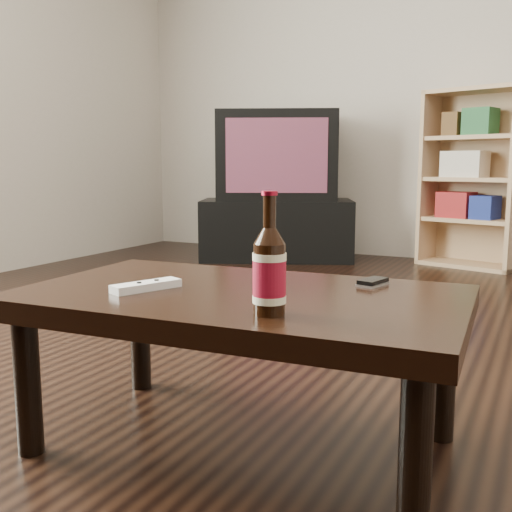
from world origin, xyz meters
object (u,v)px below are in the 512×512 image
at_px(tv_stand, 277,229).
at_px(remote, 146,286).
at_px(coffee_table, 241,312).
at_px(beer_bottle, 269,272).
at_px(phone, 373,282).
at_px(bookshelf, 472,176).
at_px(tv, 277,156).

relative_size(tv_stand, remote, 6.08).
height_order(coffee_table, beer_bottle, beer_bottle).
distance_m(phone, remote, 0.57).
bearing_deg(phone, beer_bottle, -91.53).
bearing_deg(coffee_table, bookshelf, 87.03).
xyz_separation_m(coffee_table, beer_bottle, (0.16, -0.17, 0.14)).
bearing_deg(tv_stand, beer_bottle, -89.47).
xyz_separation_m(tv_stand, beer_bottle, (1.33, -2.97, 0.26)).
height_order(tv_stand, remote, tv_stand).
height_order(tv, beer_bottle, tv).
height_order(tv, bookshelf, bookshelf).
bearing_deg(tv_stand, phone, -84.47).
height_order(phone, remote, remote).
xyz_separation_m(tv_stand, tv, (0.00, -0.00, 0.54)).
xyz_separation_m(coffee_table, phone, (0.27, 0.22, 0.06)).
height_order(tv_stand, tv, tv).
relative_size(coffee_table, phone, 10.90).
relative_size(tv, remote, 5.49).
distance_m(beer_bottle, phone, 0.41).
bearing_deg(beer_bottle, coffee_table, 132.15).
distance_m(bookshelf, phone, 2.88).
relative_size(tv, coffee_table, 0.91).
distance_m(tv_stand, remote, 3.04).
height_order(tv, remote, tv).
distance_m(tv_stand, tv, 0.54).
distance_m(tv, remote, 3.06).
distance_m(coffee_table, phone, 0.35).
bearing_deg(beer_bottle, tv, 114.08).
distance_m(tv_stand, coffee_table, 3.03).
bearing_deg(bookshelf, tv, -151.04).
height_order(tv_stand, beer_bottle, beer_bottle).
bearing_deg(phone, remote, -133.57).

